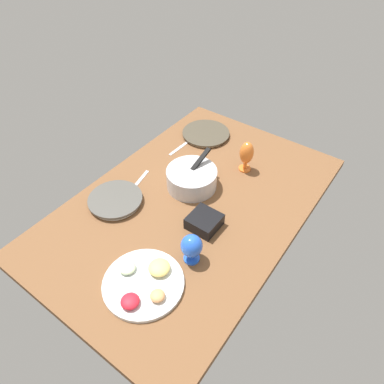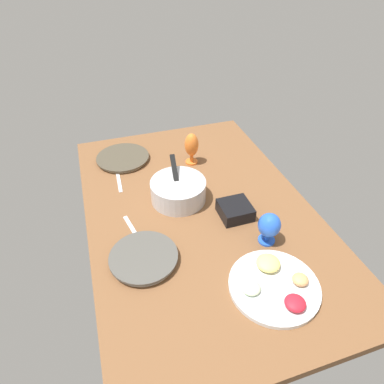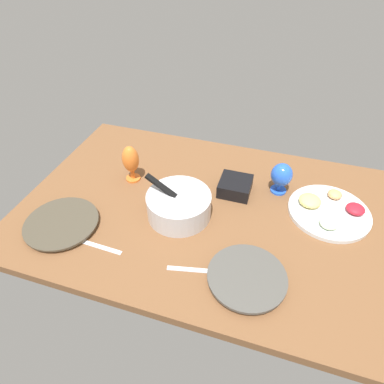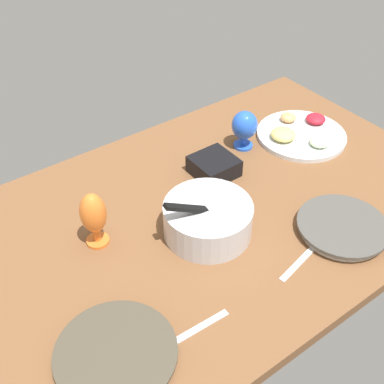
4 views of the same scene
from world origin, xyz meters
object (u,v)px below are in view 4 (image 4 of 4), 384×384
object	(u,v)px
dinner_plate_right	(116,354)
hurricane_glass_orange	(93,215)
hurricane_glass_blue	(245,126)
mixing_bowl	(208,218)
fruit_platter	(300,134)
square_bowl_black	(214,165)
dinner_plate_left	(342,227)

from	to	relation	value
dinner_plate_right	hurricane_glass_orange	world-z (taller)	hurricane_glass_orange
dinner_plate_right	hurricane_glass_blue	world-z (taller)	hurricane_glass_blue
mixing_bowl	hurricane_glass_orange	xyz separation A→B (cm)	(28.77, -16.00, 5.14)
fruit_platter	hurricane_glass_orange	xyz separation A→B (cm)	(88.86, 3.76, 9.23)
hurricane_glass_orange	square_bowl_black	world-z (taller)	hurricane_glass_orange
dinner_plate_right	mixing_bowl	bearing A→B (deg)	-154.60
hurricane_glass_blue	square_bowl_black	world-z (taller)	hurricane_glass_blue
mixing_bowl	dinner_plate_right	bearing A→B (deg)	25.40
dinner_plate_right	fruit_platter	distance (cm)	111.02
mixing_bowl	hurricane_glass_orange	size ratio (longest dim) A/B	1.52
hurricane_glass_orange	square_bowl_black	bearing A→B (deg)	-173.44
dinner_plate_left	fruit_platter	distance (cm)	51.39
dinner_plate_left	square_bowl_black	bearing A→B (deg)	-73.33
dinner_plate_left	hurricane_glass_blue	distance (cm)	52.66
mixing_bowl	dinner_plate_left	bearing A→B (deg)	144.09
dinner_plate_left	hurricane_glass_blue	bearing A→B (deg)	-95.88
fruit_platter	hurricane_glass_orange	distance (cm)	89.42
fruit_platter	hurricane_glass_orange	bearing A→B (deg)	2.43
dinner_plate_right	hurricane_glass_blue	xyz separation A→B (cm)	(-81.72, -48.55, 7.62)
hurricane_glass_blue	square_bowl_black	bearing A→B (deg)	18.72
dinner_plate_right	fruit_platter	world-z (taller)	fruit_platter
dinner_plate_left	mixing_bowl	world-z (taller)	mixing_bowl
mixing_bowl	fruit_platter	distance (cm)	63.38
dinner_plate_right	square_bowl_black	bearing A→B (deg)	-146.13
dinner_plate_left	dinner_plate_right	xyz separation A→B (cm)	(76.38, -3.34, -0.40)
dinner_plate_left	square_bowl_black	distance (cm)	47.50
fruit_platter	hurricane_glass_blue	xyz separation A→B (cm)	(21.72, -8.21, 7.25)
fruit_platter	hurricane_glass_blue	size ratio (longest dim) A/B	2.30
fruit_platter	hurricane_glass_blue	bearing A→B (deg)	-20.70
mixing_bowl	hurricane_glass_blue	size ratio (longest dim) A/B	1.89
dinner_plate_left	square_bowl_black	world-z (taller)	square_bowl_black
dinner_plate_right	mixing_bowl	size ratio (longest dim) A/B	1.07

